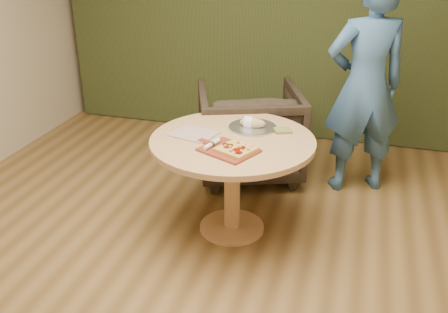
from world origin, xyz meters
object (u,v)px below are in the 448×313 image
object	(u,v)px
pizza_paddle	(228,150)
bread_roll	(251,123)
person_standing	(365,86)
pedestal_table	(232,157)
serving_tray	(253,127)
armchair	(249,127)
flatbread_pizza	(236,149)
cutlery_roll	(212,144)

from	to	relation	value
pizza_paddle	bread_roll	bearing A→B (deg)	107.66
person_standing	bread_roll	bearing A→B (deg)	20.30
pedestal_table	pizza_paddle	size ratio (longest dim) A/B	2.48
serving_tray	armchair	world-z (taller)	armchair
flatbread_pizza	person_standing	world-z (taller)	person_standing
serving_tray	armchair	bearing A→B (deg)	104.71
pedestal_table	armchair	size ratio (longest dim) A/B	1.28
cutlery_roll	bread_roll	size ratio (longest dim) A/B	1.02
armchair	pizza_paddle	bearing A→B (deg)	75.51
pizza_paddle	cutlery_roll	xyz separation A→B (m)	(-0.11, 0.02, 0.02)
flatbread_pizza	person_standing	size ratio (longest dim) A/B	0.16
bread_roll	person_standing	size ratio (longest dim) A/B	0.10
person_standing	pizza_paddle	bearing A→B (deg)	31.45
serving_tray	pedestal_table	bearing A→B (deg)	-111.82
cutlery_roll	serving_tray	distance (m)	0.47
pedestal_table	armchair	world-z (taller)	armchair
pizza_paddle	person_standing	world-z (taller)	person_standing
flatbread_pizza	serving_tray	world-z (taller)	flatbread_pizza
pedestal_table	cutlery_roll	world-z (taller)	cutlery_roll
pedestal_table	cutlery_roll	xyz separation A→B (m)	(-0.09, -0.20, 0.17)
pizza_paddle	person_standing	distance (m)	1.46
armchair	person_standing	size ratio (longest dim) A/B	0.50
flatbread_pizza	armchair	bearing A→B (deg)	98.95
armchair	person_standing	bearing A→B (deg)	159.40
pizza_paddle	cutlery_roll	bearing A→B (deg)	-162.29
pedestal_table	cutlery_roll	size ratio (longest dim) A/B	5.97
person_standing	cutlery_roll	bearing A→B (deg)	27.58
cutlery_roll	bread_roll	distance (m)	0.46
pedestal_table	flatbread_pizza	size ratio (longest dim) A/B	4.00
flatbread_pizza	pizza_paddle	bearing A→B (deg)	167.83
bread_roll	armchair	xyz separation A→B (m)	(-0.19, 0.74, -0.34)
bread_roll	pedestal_table	bearing A→B (deg)	-109.88
pizza_paddle	flatbread_pizza	size ratio (longest dim) A/B	1.61
flatbread_pizza	armchair	size ratio (longest dim) A/B	0.32
cutlery_roll	armchair	bearing A→B (deg)	107.32
pedestal_table	serving_tray	xyz separation A→B (m)	(0.09, 0.23, 0.15)
pizza_paddle	serving_tray	size ratio (longest dim) A/B	1.33
pizza_paddle	armchair	xyz separation A→B (m)	(-0.13, 1.18, -0.30)
cutlery_roll	bread_roll	xyz separation A→B (m)	(0.17, 0.43, 0.01)
cutlery_roll	person_standing	distance (m)	1.51
serving_tray	person_standing	distance (m)	1.08
serving_tray	armchair	distance (m)	0.82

